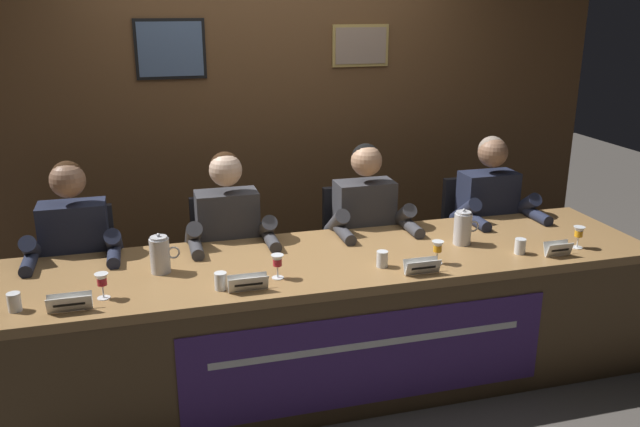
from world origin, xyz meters
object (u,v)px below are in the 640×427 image
Objects in this scene: panelist_far_left at (75,256)px; nameplate_far_right at (558,249)px; chair_center_left at (227,273)px; water_cup_far_right at (520,247)px; nameplate_far_left at (69,303)px; juice_glass_far_left at (102,281)px; nameplate_center_left at (248,283)px; juice_glass_far_right at (579,233)px; water_cup_center_right at (382,260)px; water_cup_center_left at (221,282)px; water_pitcher_right_side at (463,228)px; nameplate_center_right at (422,267)px; chair_far_left at (83,288)px; water_pitcher_left_side at (160,255)px; conference_table at (327,305)px; chair_center_right at (357,259)px; chair_far_right at (475,247)px; panelist_center_right at (368,229)px; juice_glass_center_left at (277,262)px; water_cup_far_left at (14,303)px; panelist_far_right at (493,218)px; panelist_center_left at (230,242)px; juice_glass_center_right at (438,248)px.

panelist_far_left is 8.29× the size of nameplate_far_right.
water_cup_far_right is (1.49, -0.85, 0.33)m from chair_center_left.
juice_glass_far_left is at bearing 36.21° from nameplate_far_left.
nameplate_center_left is 1.54× the size of juice_glass_far_right.
nameplate_center_left is at bearing -179.93° from nameplate_far_right.
chair_center_left is 1.14m from water_cup_center_right.
juice_glass_far_left is at bearing 175.34° from water_cup_center_left.
nameplate_center_right is at bearing -139.31° from water_pitcher_right_side.
nameplate_far_left is (0.03, -0.94, 0.34)m from chair_far_left.
chair_far_left is 2.24m from water_pitcher_right_side.
panelist_far_left is 5.93× the size of water_pitcher_right_side.
conference_table is at bearing -9.76° from water_pitcher_left_side.
chair_center_right is 0.85m from water_pitcher_right_side.
nameplate_far_right is (2.52, -0.94, 0.34)m from chair_far_left.
chair_far_right is 6.11× the size of nameplate_far_right.
panelist_center_right is (1.70, -0.20, 0.28)m from chair_far_left.
nameplate_far_right is 0.72× the size of water_pitcher_left_side.
conference_table is 17.64× the size of water_pitcher_right_side.
water_cup_center_left is 0.69× the size of juice_glass_far_right.
water_cup_center_right is 1.13m from water_pitcher_left_side.
chair_far_left reaches higher than juice_glass_far_left.
panelist_far_left is at bearing 158.00° from water_cup_center_right.
juice_glass_center_left is (1.00, -0.83, 0.38)m from chair_far_left.
juice_glass_center_left is 0.14× the size of chair_center_right.
chair_far_left is at bearing 150.44° from nameplate_center_right.
panelist_center_right is 14.65× the size of water_cup_center_right.
panelist_far_right reaches higher than water_cup_far_left.
chair_center_left reaches higher than conference_table.
panelist_center_left is 1.36× the size of chair_center_right.
chair_center_left and chair_center_right have the same top height.
chair_far_right reaches higher than conference_table.
juice_glass_center_left is at bearing -76.67° from panelist_center_left.
water_pitcher_left_side reaches higher than juice_glass_far_right.
chair_far_right is (1.72, 0.94, -0.34)m from nameplate_center_left.
water_cup_center_right is at bearing -49.67° from chair_center_left.
panelist_center_left is 5.93× the size of water_pitcher_left_side.
chair_far_right is 0.74× the size of panelist_far_right.
water_pitcher_right_side is (-0.44, -0.63, 0.39)m from chair_far_right.
juice_glass_center_right reaches higher than water_cup_far_left.
panelist_center_left reaches higher than juice_glass_far_right.
juice_glass_far_left is 1.38m from water_cup_center_right.
chair_far_left is 2.00m from nameplate_center_right.
water_pitcher_right_side is (0.41, -0.63, 0.39)m from chair_center_right.
water_cup_far_left is at bearing -155.38° from chair_center_right.
panelist_center_right and panelist_far_right have the same top height.
chair_far_left reaches higher than water_cup_center_left.
panelist_far_left is 14.65× the size of water_cup_far_left.
juice_glass_far_left is 1.79m from chair_center_right.
nameplate_far_left is 1.29m from chair_center_left.
water_pitcher_right_side is (0.83, 0.11, 0.32)m from conference_table.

